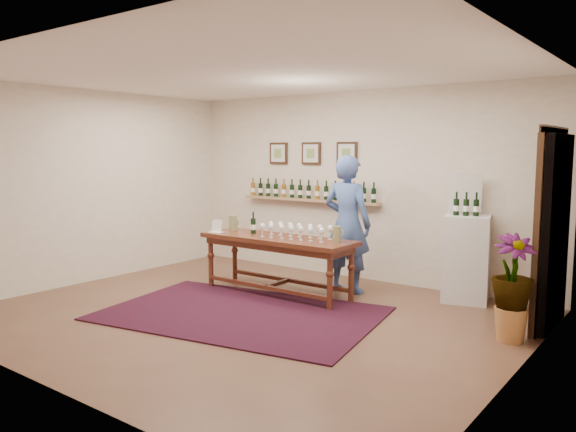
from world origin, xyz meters
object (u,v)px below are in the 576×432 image
Objects in this scene: display_pedestal at (466,258)px; person at (347,224)px; potted_plant at (512,288)px; tasting_table at (277,245)px.

person is at bearing -160.53° from display_pedestal.
potted_plant is 0.51× the size of person.
display_pedestal is (2.15, 1.17, -0.11)m from tasting_table.
person is at bearing 43.80° from tasting_table.
display_pedestal is at bearing 126.02° from potted_plant.
display_pedestal is at bearing -162.79° from person.
display_pedestal is at bearing 28.80° from tasting_table.
person is (-2.36, 0.73, 0.38)m from potted_plant.
person is (-1.46, -0.52, 0.38)m from display_pedestal.
tasting_table is 2.45m from display_pedestal.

